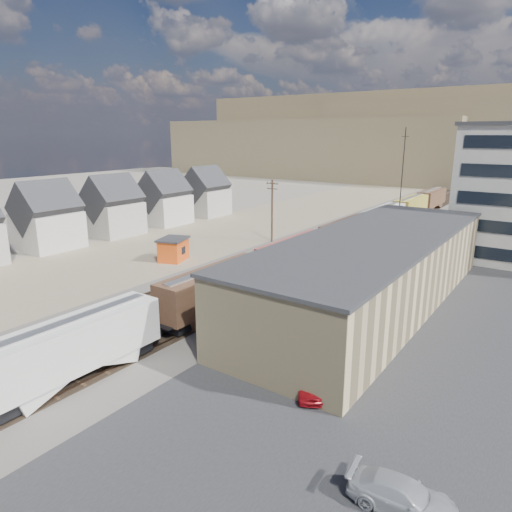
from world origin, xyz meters
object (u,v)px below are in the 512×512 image
Objects in this scene: freight_train at (324,242)px; utility_pole_north at (272,210)px; parked_car_silver at (402,496)px; parked_car_red at (312,381)px; maintenance_shed at (173,249)px.

utility_pole_north is (-12.30, 5.89, 2.50)m from freight_train.
utility_pole_north reaches higher than parked_car_silver.
maintenance_shed is at bearing 119.37° from parked_car_red.
utility_pole_north is at bearing 73.71° from maintenance_shed.
freight_train is 25.45× the size of parked_car_red.
maintenance_shed is 1.10× the size of parked_car_red.
parked_car_red is 0.92× the size of parked_car_silver.
freight_train is at bearing 32.92° from maintenance_shed.
parked_car_red is (26.49, -35.41, -4.50)m from utility_pole_north.
utility_pole_north reaches higher than maintenance_shed.
freight_train is 13.86m from utility_pole_north.
parked_car_red is 10.50m from parked_car_silver.
maintenance_shed is at bearing -147.08° from freight_train.
parked_car_red is at bearing 45.95° from parked_car_silver.
utility_pole_north is 44.45m from parked_car_red.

